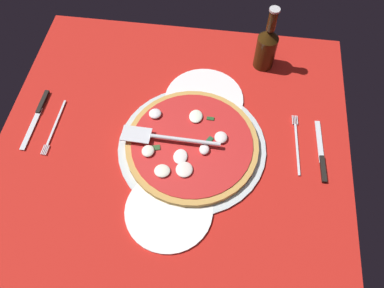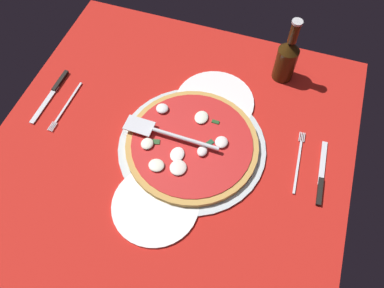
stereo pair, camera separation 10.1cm
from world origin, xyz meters
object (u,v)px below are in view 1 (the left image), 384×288
Objects in this scene: dinner_plate_right at (169,211)px; beer_bottle at (267,46)px; pizza at (191,144)px; place_setting_near at (46,121)px; dinner_plate_left at (204,99)px; place_setting_far at (309,151)px; pizza_server at (167,138)px.

dinner_plate_right is 1.01× the size of beer_bottle.
pizza reaches higher than place_setting_near.
dinner_plate_left is 35.55cm from dinner_plate_right.
dinner_plate_right is 40.73cm from place_setting_far.
pizza is 41.83cm from place_setting_near.
beer_bottle is at bearing 117.33° from place_setting_near.
place_setting_near is 0.98× the size of beer_bottle.
pizza_server is at bearing -24.96° from dinner_plate_left.
place_setting_near is at bearing -63.70° from beer_bottle.
place_setting_near reaches higher than dinner_plate_right.
pizza_server reaches higher than place_setting_near.
pizza_server reaches higher than dinner_plate_left.
pizza is 31.55cm from place_setting_far.
place_setting_far reaches higher than dinner_plate_left.
pizza_server is 1.25× the size of place_setting_near.
pizza_server is (-18.22, -3.33, 4.03)cm from dinner_plate_right.
place_setting_near is (-3.66, -35.25, -4.18)cm from pizza_server.
dinner_plate_left is 1.07× the size of place_setting_far.
dinner_plate_right is 18.95cm from pizza_server.
beer_bottle reaches higher than dinner_plate_left.
pizza is 1.35× the size of pizza_server.
place_setting_near is (13.37, -43.18, -0.15)cm from dinner_plate_left.
dinner_plate_right is at bearing -9.43° from pizza.
place_setting_near is at bearing -94.43° from pizza.
pizza is (-18.65, 3.10, 1.46)cm from dinner_plate_right.
beer_bottle is (-16.07, 16.39, 7.50)cm from dinner_plate_left.
beer_bottle reaches higher than pizza.
pizza is at bearing -5.16° from dinner_plate_left.
dinner_plate_left is 1.09× the size of place_setting_near.
pizza_server is 1.24× the size of place_setting_far.
pizza_server reaches higher than dinner_plate_right.
beer_bottle is (-29.60, -13.46, 7.65)cm from place_setting_far.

